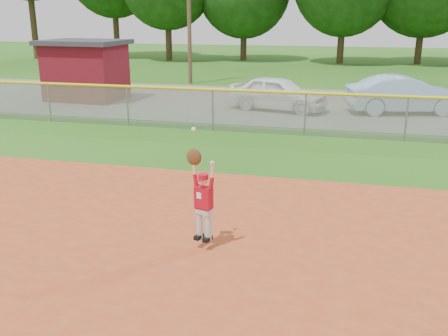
# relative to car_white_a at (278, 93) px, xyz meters

# --- Properties ---
(ground) EXTENTS (120.00, 120.00, 0.00)m
(ground) POSITION_rel_car_white_a_xyz_m (1.58, -14.44, -0.77)
(ground) COLOR #275A14
(ground) RESTS_ON ground
(parking_strip) EXTENTS (44.00, 10.00, 0.03)m
(parking_strip) POSITION_rel_car_white_a_xyz_m (1.58, 1.56, -0.75)
(parking_strip) COLOR #66635F
(parking_strip) RESTS_ON ground
(car_white_a) EXTENTS (4.60, 2.70, 1.47)m
(car_white_a) POSITION_rel_car_white_a_xyz_m (0.00, 0.00, 0.00)
(car_white_a) COLOR white
(car_white_a) RESTS_ON parking_strip
(car_blue) EXTENTS (5.04, 2.77, 1.58)m
(car_blue) POSITION_rel_car_white_a_xyz_m (5.31, 0.57, 0.05)
(car_blue) COLOR #90B5D7
(car_blue) RESTS_ON parking_strip
(utility_shed) EXTENTS (3.99, 3.18, 2.89)m
(utility_shed) POSITION_rel_car_white_a_xyz_m (-9.49, 0.51, 0.71)
(utility_shed) COLOR #5A0C15
(utility_shed) RESTS_ON ground
(outfield_fence) EXTENTS (40.06, 0.10, 1.55)m
(outfield_fence) POSITION_rel_car_white_a_xyz_m (1.58, -4.44, 0.12)
(outfield_fence) COLOR gray
(outfield_fence) RESTS_ON ground
(power_lines) EXTENTS (19.40, 0.24, 9.00)m
(power_lines) POSITION_rel_car_white_a_xyz_m (2.58, 7.56, 3.91)
(power_lines) COLOR #4C3823
(power_lines) RESTS_ON ground
(ballplayer) EXTENTS (0.56, 0.32, 2.06)m
(ballplayer) POSITION_rel_car_white_a_xyz_m (0.58, -13.77, 0.27)
(ballplayer) COLOR silver
(ballplayer) RESTS_ON ground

